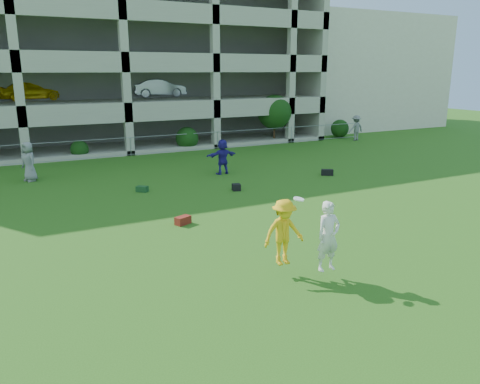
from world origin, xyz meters
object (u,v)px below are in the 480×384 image
bystander_d (222,157)px  crate_d (236,187)px  stucco_building (336,73)px  frisbee_contest (297,233)px  bystander_f (356,128)px  bystander_c (29,162)px  parking_garage (97,60)px

bystander_d → crate_d: 3.63m
crate_d → stucco_building: bearing=43.4°
frisbee_contest → crate_d: bearing=73.0°
stucco_building → bystander_f: bearing=-120.1°
bystander_f → crate_d: (-15.13, -9.67, -0.80)m
bystander_c → bystander_d: bearing=46.9°
stucco_building → crate_d: (-21.05, -19.89, -4.85)m
bystander_d → parking_garage: 17.20m
bystander_c → crate_d: bearing=26.5°
bystander_d → parking_garage: bearing=-82.9°
stucco_building → crate_d: stucco_building is taller
bystander_d → crate_d: size_ratio=5.17×
bystander_f → parking_garage: (-17.08, 9.92, 5.06)m
bystander_d → crate_d: bystander_d is taller
stucco_building → bystander_c: 32.42m
bystander_d → frisbee_contest: size_ratio=0.94×
stucco_building → bystander_f: (-5.93, -10.22, -4.05)m
bystander_c → parking_garage: parking_garage is taller
bystander_c → frisbee_contest: size_ratio=0.99×
bystander_c → bystander_d: size_ratio=1.05×
bystander_f → crate_d: bearing=31.1°
bystander_d → frisbee_contest: 12.73m
stucco_building → bystander_c: (-29.12, -13.65, -4.05)m
stucco_building → bystander_f: 12.49m
bystander_c → parking_garage: 15.54m
crate_d → bystander_f: bearing=32.6°
bystander_c → bystander_d: bystander_c is taller
parking_garage → frisbee_contest: bearing=-91.5°
frisbee_contest → bystander_f: bearing=46.0°
crate_d → bystander_c: bearing=142.3°
stucco_building → crate_d: 29.37m
bystander_d → bystander_f: size_ratio=0.95×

